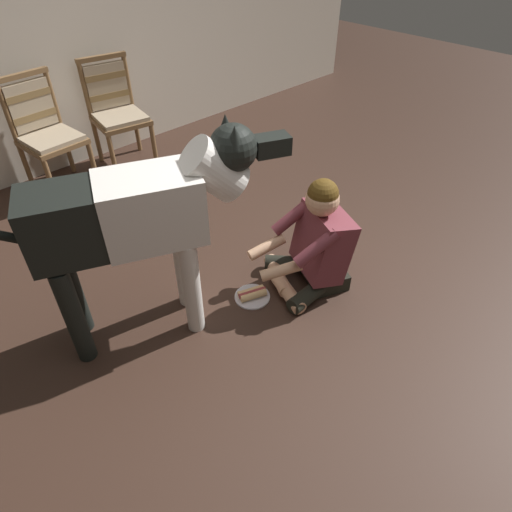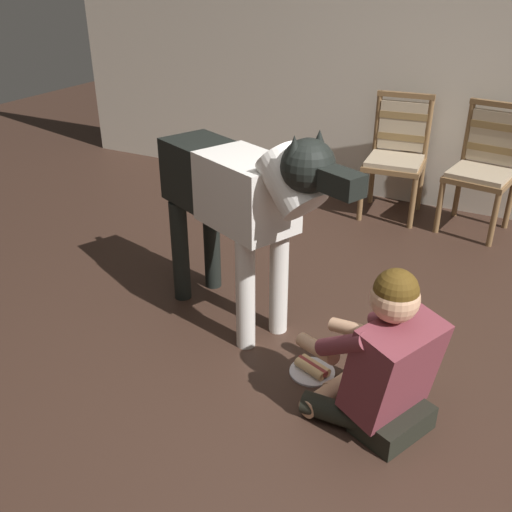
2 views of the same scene
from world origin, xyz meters
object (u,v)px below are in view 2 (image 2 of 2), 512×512
(dining_chair_left_of_pair, at_px, (397,150))
(hot_dog_on_plate, at_px, (312,369))
(large_dog, at_px, (239,196))
(dining_chair_right_of_pair, at_px, (486,162))
(person_sitting_on_floor, at_px, (383,363))

(dining_chair_left_of_pair, height_order, hot_dog_on_plate, dining_chair_left_of_pair)
(dining_chair_left_of_pair, bearing_deg, large_dog, -98.56)
(dining_chair_left_of_pair, bearing_deg, dining_chair_right_of_pair, -0.06)
(dining_chair_right_of_pair, bearing_deg, hot_dog_on_plate, -100.67)
(large_dog, xyz_separation_m, hot_dog_on_plate, (0.56, -0.25, -0.78))
(dining_chair_right_of_pair, xyz_separation_m, person_sitting_on_floor, (-0.04, -2.52, -0.21))
(dining_chair_left_of_pair, xyz_separation_m, dining_chair_right_of_pair, (0.69, -0.00, 0.00))
(large_dog, bearing_deg, dining_chair_left_of_pair, 81.44)
(person_sitting_on_floor, bearing_deg, hot_dog_on_plate, 156.36)
(dining_chair_right_of_pair, height_order, large_dog, large_dog)
(person_sitting_on_floor, distance_m, large_dog, 1.16)
(dining_chair_left_of_pair, relative_size, hot_dog_on_plate, 4.09)
(dining_chair_right_of_pair, bearing_deg, person_sitting_on_floor, -90.89)
(large_dog, bearing_deg, person_sitting_on_floor, -23.64)
(person_sitting_on_floor, bearing_deg, dining_chair_right_of_pair, 89.11)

